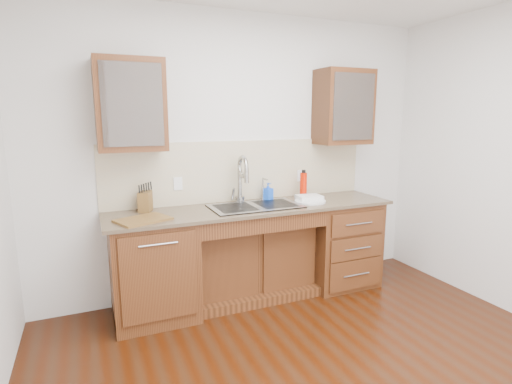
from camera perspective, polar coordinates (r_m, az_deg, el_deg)
name	(u,v)px	position (r m, az deg, el deg)	size (l,w,h in m)	color
wall_back	(240,156)	(3.99, -2.26, 5.23)	(4.00, 0.10, 2.70)	silver
base_cabinet_left	(153,268)	(3.63, -14.44, -10.52)	(0.70, 0.62, 0.88)	#593014
base_cabinet_center	(251,260)	(3.98, -0.74, -9.63)	(1.20, 0.44, 0.70)	#593014
base_cabinet_right	(338,242)	(4.31, 11.59, -6.96)	(0.70, 0.62, 0.88)	#593014
countertop	(255,208)	(3.72, -0.15, -2.28)	(2.70, 0.65, 0.03)	#84705B
backsplash	(243,171)	(3.95, -1.93, 3.06)	(2.70, 0.02, 0.59)	beige
sink	(256,215)	(3.73, -0.06, -3.37)	(0.84, 0.46, 0.19)	#9E9EA5
faucet	(240,182)	(3.85, -2.36, 1.42)	(0.04, 0.04, 0.40)	#999993
filter_tap	(263,188)	(3.97, 0.98, 0.54)	(0.02, 0.02, 0.24)	#999993
upper_cabinet_left	(130,105)	(3.51, -17.53, 11.73)	(0.55, 0.34, 0.75)	#593014
upper_cabinet_right	(343,107)	(4.28, 12.35, 11.74)	(0.55, 0.34, 0.75)	#593014
outlet_left	(178,184)	(3.77, -11.10, 1.17)	(0.08, 0.01, 0.12)	white
outlet_right	(301,176)	(4.23, 6.39, 2.35)	(0.08, 0.01, 0.12)	white
soap_bottle	(268,191)	(3.98, 1.73, 0.08)	(0.08, 0.08, 0.17)	blue
water_bottle	(303,186)	(4.09, 6.78, 0.92)	(0.07, 0.07, 0.26)	red
plate	(310,201)	(3.93, 7.74, -1.32)	(0.30, 0.30, 0.02)	silver
dish_towel	(309,197)	(3.99, 7.60, -0.75)	(0.24, 0.17, 0.04)	white
knife_block	(145,201)	(3.65, -15.54, -1.31)	(0.10, 0.16, 0.18)	olive
cutting_board	(143,220)	(3.34, -15.84, -3.83)	(0.40, 0.28, 0.02)	#AA6C2B
cup_left_a	(113,112)	(3.50, -19.78, 10.70)	(0.11, 0.11, 0.09)	white
cup_left_b	(140,112)	(3.52, -16.31, 10.91)	(0.10, 0.10, 0.09)	silver
cup_right_a	(336,112)	(4.22, 11.30, 11.12)	(0.13, 0.13, 0.10)	white
cup_right_b	(354,113)	(4.35, 13.79, 10.94)	(0.10, 0.10, 0.09)	silver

